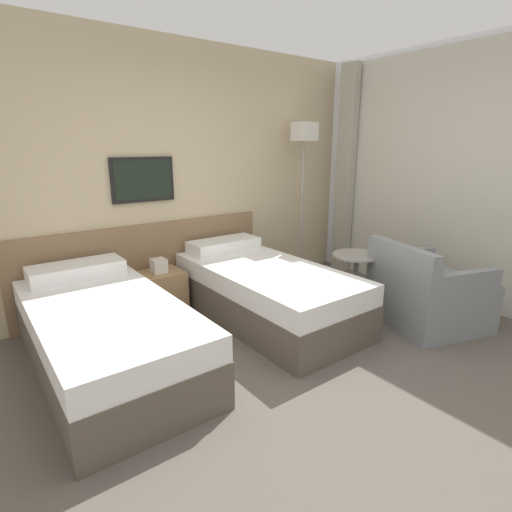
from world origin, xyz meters
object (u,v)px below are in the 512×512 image
at_px(nightstand, 160,291).
at_px(side_table, 356,270).
at_px(bed_near_door, 106,334).
at_px(bed_near_window, 265,291).
at_px(floor_lamp, 304,149).
at_px(armchair, 427,296).

height_order(nightstand, side_table, side_table).
height_order(bed_near_door, bed_near_window, same).
height_order(floor_lamp, side_table, floor_lamp).
height_order(bed_near_door, armchair, armchair).
xyz_separation_m(nightstand, floor_lamp, (1.91, -0.03, 1.39)).
distance_m(bed_near_door, side_table, 2.48).
distance_m(bed_near_window, armchair, 1.54).
xyz_separation_m(nightstand, armchair, (1.92, -1.78, 0.05)).
bearing_deg(bed_near_door, floor_lamp, 15.00).
distance_m(bed_near_door, armchair, 2.88).
bearing_deg(bed_near_door, armchair, -20.84).
distance_m(side_table, armchair, 0.72).
distance_m(floor_lamp, side_table, 1.64).
xyz_separation_m(bed_near_door, side_table, (2.45, -0.36, 0.14)).
bearing_deg(nightstand, bed_near_window, -44.45).
height_order(floor_lamp, armchair, floor_lamp).
height_order(bed_near_door, floor_lamp, floor_lamp).
xyz_separation_m(bed_near_door, bed_near_window, (1.54, 0.00, 0.00)).
relative_size(nightstand, armchair, 0.52).
bearing_deg(bed_near_window, nightstand, 135.55).
distance_m(bed_near_door, floor_lamp, 3.08).
distance_m(nightstand, floor_lamp, 2.37).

